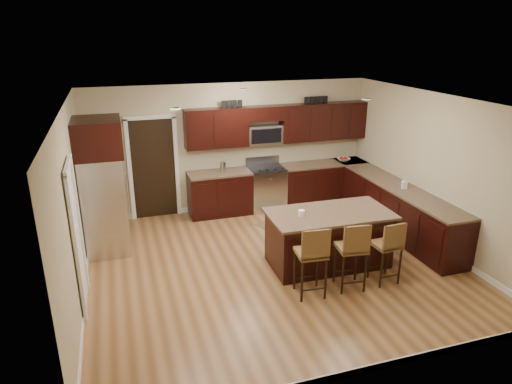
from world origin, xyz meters
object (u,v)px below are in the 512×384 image
object	(u,v)px
range	(266,188)
stool_right	(389,245)
island	(328,240)
refrigerator	(103,186)
stool_mid	(353,248)
stool_left	(313,254)

from	to	relation	value
range	stool_right	size ratio (longest dim) A/B	1.08
island	refrigerator	xyz separation A→B (m)	(-3.48, 1.62, 0.78)
stool_mid	stool_right	bearing A→B (deg)	7.46
range	stool_left	bearing A→B (deg)	-98.02
stool_left	stool_mid	distance (m)	0.65
island	stool_left	size ratio (longest dim) A/B	1.80
stool_left	stool_mid	xyz separation A→B (m)	(0.65, 0.00, -0.02)
range	stool_mid	distance (m)	3.54
range	stool_mid	xyz separation A→B (m)	(0.15, -3.53, 0.21)
island	stool_left	distance (m)	1.12
stool_left	range	bearing A→B (deg)	86.84
refrigerator	stool_left	bearing A→B (deg)	-41.40
range	island	bearing A→B (deg)	-86.21
refrigerator	range	bearing A→B (deg)	17.78
island	stool_mid	bearing A→B (deg)	-90.64
range	stool_left	world-z (taller)	stool_left
range	island	size ratio (longest dim) A/B	0.55
island	stool_left	bearing A→B (deg)	-127.53
stool_mid	refrigerator	bearing A→B (deg)	151.56
stool_mid	stool_right	world-z (taller)	stool_mid
range	stool_mid	world-z (taller)	range
island	refrigerator	bearing A→B (deg)	156.00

